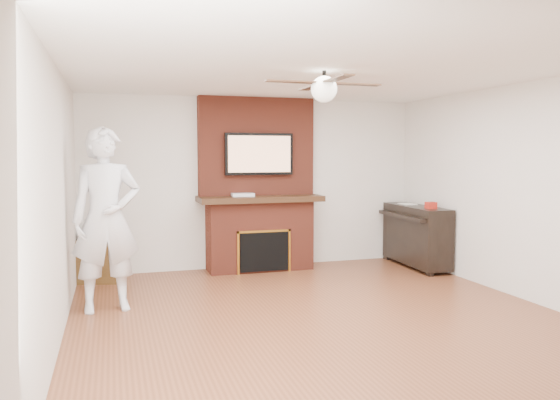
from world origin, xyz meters
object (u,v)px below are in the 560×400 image
object	(u,v)px
side_table	(101,257)
fireplace	(258,201)
piano	(416,234)
person	(106,219)

from	to	relation	value
side_table	fireplace	bearing A→B (deg)	16.28
fireplace	side_table	bearing A→B (deg)	-178.25
fireplace	side_table	size ratio (longest dim) A/B	3.56
side_table	piano	xyz separation A→B (m)	(4.48, -0.48, 0.18)
fireplace	piano	bearing A→B (deg)	-13.52
piano	person	bearing A→B (deg)	-164.51
fireplace	person	distance (m)	2.63
fireplace	piano	world-z (taller)	fireplace
side_table	piano	world-z (taller)	piano
fireplace	person	bearing A→B (deg)	-142.93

